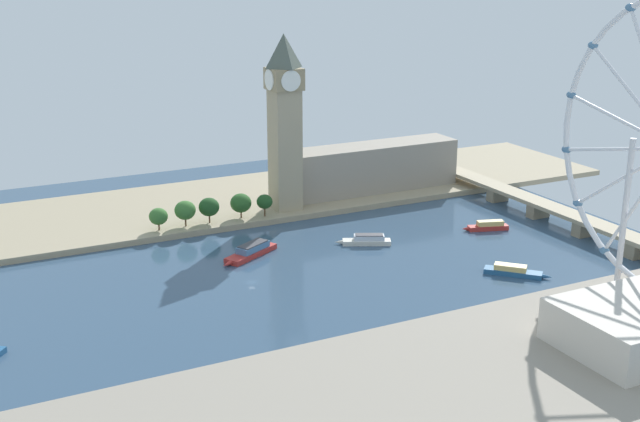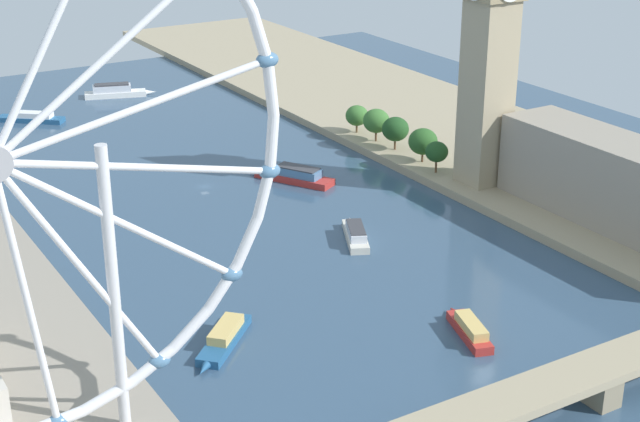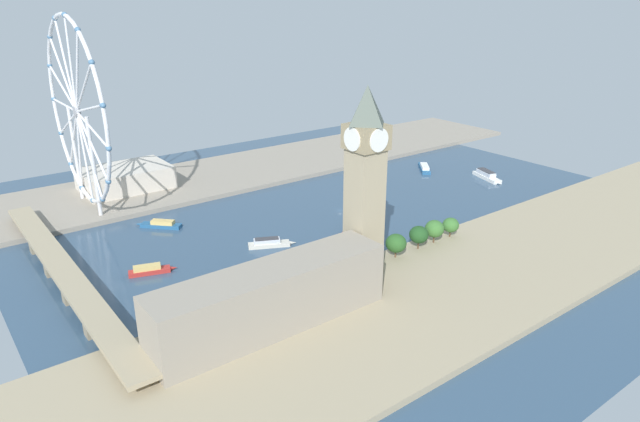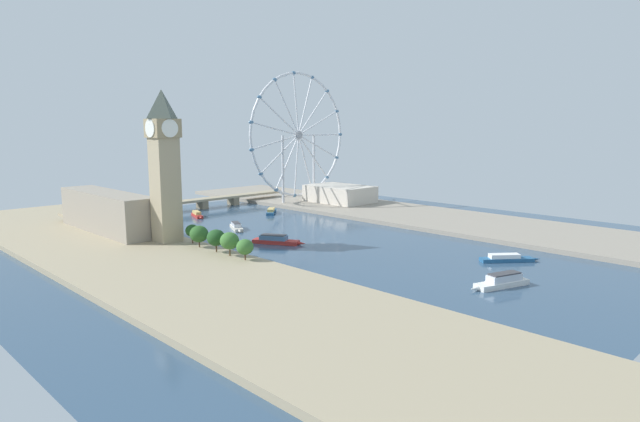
% 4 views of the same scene
% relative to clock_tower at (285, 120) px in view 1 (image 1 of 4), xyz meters
% --- Properties ---
extents(ground_plane, '(393.52, 393.52, 0.00)m').
position_rel_clock_tower_xyz_m(ground_plane, '(81.08, -52.41, -50.16)').
color(ground_plane, '#334C66').
extents(riverbank_left, '(90.00, 520.00, 3.00)m').
position_rel_clock_tower_xyz_m(riverbank_left, '(-30.68, -52.41, -48.66)').
color(riverbank_left, tan).
rests_on(riverbank_left, ground_plane).
extents(riverbank_right, '(90.00, 520.00, 3.00)m').
position_rel_clock_tower_xyz_m(riverbank_right, '(192.84, -52.41, -48.66)').
color(riverbank_right, gray).
rests_on(riverbank_right, ground_plane).
extents(clock_tower, '(17.03, 17.03, 90.68)m').
position_rel_clock_tower_xyz_m(clock_tower, '(0.00, 0.00, 0.00)').
color(clock_tower, tan).
rests_on(clock_tower, riverbank_left).
extents(parliament_block, '(22.00, 101.24, 26.08)m').
position_rel_clock_tower_xyz_m(parliament_block, '(-11.35, 58.62, -34.12)').
color(parliament_block, gray).
rests_on(parliament_block, riverbank_left).
extents(tree_row_embankment, '(12.28, 63.37, 12.90)m').
position_rel_clock_tower_xyz_m(tree_row_embankment, '(5.67, -43.50, -39.33)').
color(tree_row_embankment, '#513823').
rests_on(tree_row_embankment, riverbank_left).
extents(river_bridge, '(205.52, 12.15, 8.83)m').
position_rel_clock_tower_xyz_m(river_bridge, '(81.08, 115.10, -43.50)').
color(river_bridge, tan).
rests_on(river_bridge, ground_plane).
extents(tour_boat_0, '(21.10, 32.15, 5.63)m').
position_rel_clock_tower_xyz_m(tour_boat_0, '(51.43, -40.62, -47.90)').
color(tour_boat_0, '#B22D28').
rests_on(tour_boat_0, ground_plane).
extents(tour_boat_1, '(23.23, 22.65, 4.50)m').
position_rel_clock_tower_xyz_m(tour_boat_1, '(123.63, 50.76, -48.36)').
color(tour_boat_1, '#235684').
rests_on(tour_boat_1, ground_plane).
extents(tour_boat_4, '(15.14, 25.62, 4.94)m').
position_rel_clock_tower_xyz_m(tour_boat_4, '(61.25, 14.08, -48.14)').
color(tour_boat_4, beige).
rests_on(tour_boat_4, ground_plane).
extents(tour_boat_5, '(10.71, 23.41, 4.71)m').
position_rel_clock_tower_xyz_m(tour_boat_5, '(69.67, 78.56, -48.20)').
color(tour_boat_5, '#B22D28').
rests_on(tour_boat_5, ground_plane).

